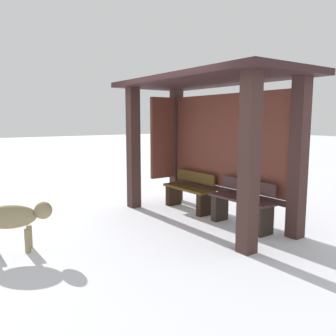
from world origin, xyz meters
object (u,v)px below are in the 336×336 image
object	(u,v)px
bus_shelter	(208,122)
bench_center_inside	(242,205)
dog	(14,218)
bench_left_inside	(189,192)

from	to	relation	value
bus_shelter	bench_center_inside	size ratio (longest dim) A/B	3.05
bus_shelter	dog	world-z (taller)	bus_shelter
bus_shelter	bench_left_inside	xyz separation A→B (m)	(-0.59, 0.09, -1.34)
bench_center_inside	dog	distance (m)	3.34
bus_shelter	dog	distance (m)	3.33
bus_shelter	dog	size ratio (longest dim) A/B	3.46
bench_left_inside	bench_center_inside	size ratio (longest dim) A/B	1.00
bus_shelter	bench_left_inside	world-z (taller)	bus_shelter
bench_center_inside	bus_shelter	bearing A→B (deg)	-173.09
bus_shelter	bench_center_inside	bearing A→B (deg)	6.91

